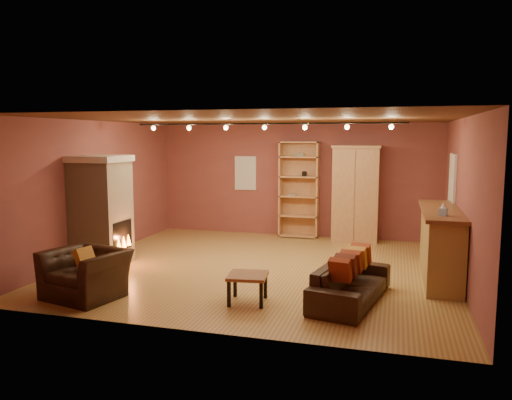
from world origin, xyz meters
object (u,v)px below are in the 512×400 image
(coffee_table, at_px, (248,278))
(fireplace, at_px, (101,211))
(armoire, at_px, (356,194))
(loveseat, at_px, (351,276))
(armchair, at_px, (85,266))
(bookcase, at_px, (299,189))
(bar_counter, at_px, (441,244))

(coffee_table, bearing_deg, fireplace, 157.60)
(armoire, height_order, loveseat, armoire)
(armchair, bearing_deg, coffee_table, 23.20)
(coffee_table, bearing_deg, bookcase, 92.19)
(bookcase, xyz_separation_m, armoire, (1.38, -0.16, -0.06))
(armchair, bearing_deg, loveseat, 25.93)
(armoire, bearing_deg, armchair, -124.32)
(armoire, relative_size, loveseat, 1.11)
(loveseat, xyz_separation_m, armchair, (-3.98, -0.89, 0.10))
(loveseat, distance_m, coffee_table, 1.55)
(armoire, xyz_separation_m, bar_counter, (1.70, -2.83, -0.52))
(bookcase, xyz_separation_m, bar_counter, (3.07, -2.99, -0.57))
(fireplace, bearing_deg, armoire, 38.07)
(loveseat, bearing_deg, fireplace, 90.45)
(fireplace, height_order, loveseat, fireplace)
(fireplace, relative_size, armoire, 0.93)
(fireplace, relative_size, loveseat, 1.04)
(fireplace, xyz_separation_m, bar_counter, (6.24, 0.73, -0.43))
(armoire, height_order, coffee_table, armoire)
(bookcase, xyz_separation_m, coffee_table, (0.20, -5.11, -0.83))
(bar_counter, height_order, coffee_table, bar_counter)
(fireplace, height_order, bar_counter, fireplace)
(armchair, bearing_deg, bookcase, 80.79)
(fireplace, height_order, coffee_table, fireplace)
(bar_counter, height_order, loveseat, bar_counter)
(fireplace, bearing_deg, bookcase, 49.64)
(loveseat, height_order, armchair, armchair)
(armoire, height_order, bar_counter, armoire)
(bar_counter, xyz_separation_m, coffee_table, (-2.88, -2.12, -0.26))
(bookcase, height_order, bar_counter, bookcase)
(armoire, distance_m, bar_counter, 3.34)
(armoire, distance_m, armchair, 6.55)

